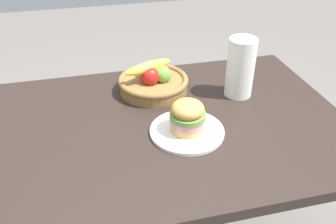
{
  "coord_description": "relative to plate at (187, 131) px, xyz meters",
  "views": [
    {
      "loc": [
        -0.21,
        -1.04,
        1.5
      ],
      "look_at": [
        0.04,
        -0.02,
        0.81
      ],
      "focal_mm": 38.27,
      "sensor_mm": 36.0,
      "label": 1
    }
  ],
  "objects": [
    {
      "name": "dining_table",
      "position": [
        -0.09,
        0.08,
        -0.11
      ],
      "size": [
        1.4,
        0.9,
        0.75
      ],
      "color": "#2D231E",
      "rests_on": "ground_plane"
    },
    {
      "name": "plate",
      "position": [
        0.0,
        0.0,
        0.0
      ],
      "size": [
        0.26,
        0.26,
        0.01
      ],
      "primitive_type": "cylinder",
      "color": "white",
      "rests_on": "dining_table"
    },
    {
      "name": "sandwich",
      "position": [
        -0.0,
        0.0,
        0.06
      ],
      "size": [
        0.12,
        0.12,
        0.12
      ],
      "color": "#DBAD60",
      "rests_on": "plate"
    },
    {
      "name": "fruit_basket",
      "position": [
        -0.05,
        0.32,
        0.04
      ],
      "size": [
        0.29,
        0.29,
        0.14
      ],
      "color": "olive",
      "rests_on": "dining_table"
    },
    {
      "name": "paper_towel_roll",
      "position": [
        0.28,
        0.21,
        0.11
      ],
      "size": [
        0.11,
        0.11,
        0.24
      ],
      "primitive_type": "cylinder",
      "color": "white",
      "rests_on": "dining_table"
    }
  ]
}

